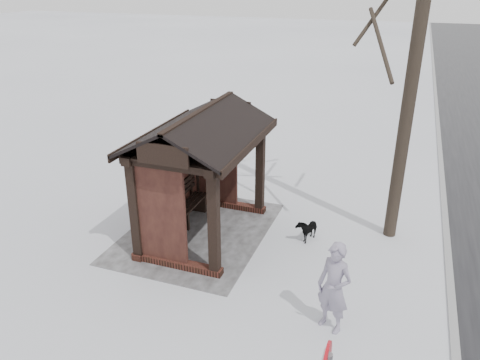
# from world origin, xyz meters

# --- Properties ---
(ground) EXTENTS (120.00, 120.00, 0.00)m
(ground) POSITION_xyz_m (0.00, 0.00, 0.00)
(ground) COLOR silver
(ground) RESTS_ON ground
(kerb) EXTENTS (120.00, 0.15, 0.06)m
(kerb) POSITION_xyz_m (0.00, 5.50, 0.01)
(kerb) COLOR gray
(kerb) RESTS_ON ground
(trampled_patch) EXTENTS (4.20, 3.20, 0.02)m
(trampled_patch) POSITION_xyz_m (0.00, -0.20, 0.01)
(trampled_patch) COLOR gray
(trampled_patch) RESTS_ON ground
(bus_shelter) EXTENTS (3.60, 2.40, 3.09)m
(bus_shelter) POSITION_xyz_m (0.00, -0.16, 2.17)
(bus_shelter) COLOR #3B1F15
(bus_shelter) RESTS_ON ground
(pedestrian) EXTENTS (0.62, 0.73, 1.71)m
(pedestrian) POSITION_xyz_m (2.25, 3.43, 0.85)
(pedestrian) COLOR #91889F
(pedestrian) RESTS_ON ground
(dog) EXTENTS (0.72, 0.48, 0.56)m
(dog) POSITION_xyz_m (-0.60, 2.37, 0.28)
(dog) COLOR black
(dog) RESTS_ON ground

